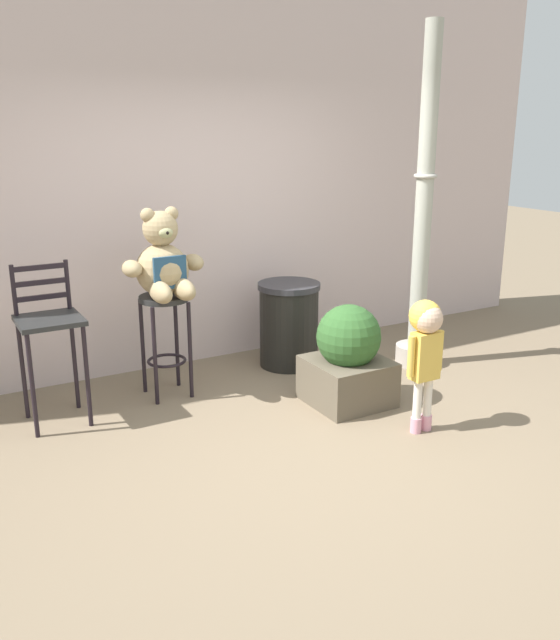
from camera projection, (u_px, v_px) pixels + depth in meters
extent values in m
plane|color=#7C6A53|center=(315.00, 448.00, 4.53)|extent=(24.00, 24.00, 0.00)
cube|color=beige|center=(183.00, 146.00, 5.81)|extent=(7.81, 0.30, 3.83)
cylinder|color=#252626|center=(164.00, 298.00, 5.20)|extent=(0.38, 0.38, 0.04)
cylinder|color=black|center=(155.00, 357.00, 5.13)|extent=(0.03, 0.03, 0.78)
cylinder|color=black|center=(190.00, 351.00, 5.27)|extent=(0.03, 0.03, 0.78)
cylinder|color=black|center=(143.00, 346.00, 5.37)|extent=(0.03, 0.03, 0.78)
cylinder|color=black|center=(177.00, 341.00, 5.51)|extent=(0.03, 0.03, 0.78)
torus|color=black|center=(167.00, 361.00, 5.35)|extent=(0.31, 0.31, 0.02)
sphere|color=tan|center=(162.00, 270.00, 5.14)|extent=(0.41, 0.41, 0.41)
cube|color=navy|center=(170.00, 273.00, 5.00)|extent=(0.25, 0.03, 0.24)
sphere|color=tan|center=(160.00, 229.00, 5.05)|extent=(0.27, 0.27, 0.27)
ellipsoid|color=tan|center=(166.00, 233.00, 4.96)|extent=(0.11, 0.08, 0.08)
sphere|color=black|center=(167.00, 233.00, 4.94)|extent=(0.03, 0.03, 0.03)
sphere|color=tan|center=(147.00, 215.00, 4.98)|extent=(0.11, 0.11, 0.11)
sphere|color=tan|center=(171.00, 213.00, 5.07)|extent=(0.11, 0.11, 0.11)
ellipsoid|color=tan|center=(132.00, 269.00, 4.99)|extent=(0.14, 0.23, 0.13)
ellipsoid|color=tan|center=(194.00, 262.00, 5.22)|extent=(0.14, 0.23, 0.13)
ellipsoid|color=tan|center=(160.00, 292.00, 4.97)|extent=(0.14, 0.35, 0.16)
ellipsoid|color=tan|center=(184.00, 289.00, 5.06)|extent=(0.14, 0.35, 0.16)
cylinder|color=pink|center=(416.00, 425.00, 4.74)|extent=(0.08, 0.08, 0.11)
cylinder|color=silver|center=(417.00, 399.00, 4.69)|extent=(0.06, 0.06, 0.28)
cylinder|color=pink|center=(426.00, 422.00, 4.79)|extent=(0.08, 0.08, 0.11)
cylinder|color=silver|center=(428.00, 396.00, 4.73)|extent=(0.06, 0.06, 0.28)
cube|color=gold|center=(425.00, 356.00, 4.62)|extent=(0.20, 0.11, 0.34)
cylinder|color=gold|center=(411.00, 356.00, 4.56)|extent=(0.05, 0.05, 0.29)
cylinder|color=gold|center=(439.00, 350.00, 4.68)|extent=(0.05, 0.05, 0.29)
sphere|color=#D8B293|center=(428.00, 318.00, 4.55)|extent=(0.21, 0.21, 0.21)
sphere|color=yellow|center=(425.00, 316.00, 4.57)|extent=(0.22, 0.22, 0.22)
cylinder|color=black|center=(289.00, 327.00, 6.00)|extent=(0.52, 0.52, 0.71)
cylinder|color=#2D2D33|center=(289.00, 286.00, 5.90)|extent=(0.55, 0.55, 0.05)
cylinder|color=#AEA497|center=(415.00, 354.00, 6.09)|extent=(0.35, 0.35, 0.18)
cylinder|color=#A5A798|center=(425.00, 192.00, 5.68)|extent=(0.15, 0.15, 2.72)
torus|color=#ADA89E|center=(426.00, 176.00, 5.65)|extent=(0.20, 0.20, 0.04)
cube|color=#252626|center=(49.00, 320.00, 4.72)|extent=(0.44, 0.44, 0.03)
cylinder|color=black|center=(32.00, 386.00, 4.58)|extent=(0.03, 0.03, 0.75)
cylinder|color=black|center=(87.00, 377.00, 4.76)|extent=(0.03, 0.03, 0.75)
cylinder|color=black|center=(23.00, 370.00, 4.89)|extent=(0.03, 0.03, 0.75)
cylinder|color=black|center=(75.00, 361.00, 5.07)|extent=(0.03, 0.03, 0.75)
cylinder|color=black|center=(14.00, 290.00, 4.73)|extent=(0.03, 0.03, 0.36)
cylinder|color=black|center=(68.00, 284.00, 4.90)|extent=(0.03, 0.03, 0.36)
cube|color=black|center=(42.00, 297.00, 4.83)|extent=(0.37, 0.02, 0.04)
cube|color=black|center=(41.00, 282.00, 4.80)|extent=(0.37, 0.02, 0.04)
cube|color=black|center=(39.00, 267.00, 4.77)|extent=(0.37, 0.02, 0.04)
cube|color=brown|center=(347.00, 381.00, 5.22)|extent=(0.58, 0.58, 0.35)
sphere|color=#2F5B29|center=(349.00, 337.00, 5.12)|extent=(0.50, 0.50, 0.50)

